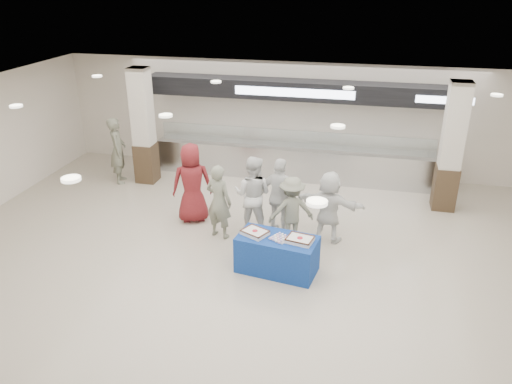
% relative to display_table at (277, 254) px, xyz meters
% --- Properties ---
extents(ground, '(14.00, 14.00, 0.00)m').
position_rel_display_table_xyz_m(ground, '(-0.46, -0.40, -0.38)').
color(ground, '#BEB5A2').
rests_on(ground, ground).
extents(serving_line, '(8.70, 0.85, 2.80)m').
position_rel_display_table_xyz_m(serving_line, '(-0.46, 4.99, 0.78)').
color(serving_line, '#B8BBBF').
rests_on(serving_line, ground).
extents(column_left, '(0.55, 0.55, 3.20)m').
position_rel_display_table_xyz_m(column_left, '(-4.46, 3.80, 1.15)').
color(column_left, '#332517').
rests_on(column_left, ground).
extents(column_right, '(0.55, 0.55, 3.20)m').
position_rel_display_table_xyz_m(column_right, '(3.54, 3.80, 1.15)').
color(column_right, '#332517').
rests_on(column_right, ground).
extents(display_table, '(1.65, 1.01, 0.75)m').
position_rel_display_table_xyz_m(display_table, '(0.00, 0.00, 0.00)').
color(display_table, navy).
rests_on(display_table, ground).
extents(sheet_cake_left, '(0.60, 0.55, 0.10)m').
position_rel_display_table_xyz_m(sheet_cake_left, '(-0.46, 0.03, 0.42)').
color(sheet_cake_left, white).
rests_on(sheet_cake_left, display_table).
extents(sheet_cake_right, '(0.56, 0.47, 0.10)m').
position_rel_display_table_xyz_m(sheet_cake_right, '(0.45, -0.06, 0.43)').
color(sheet_cake_right, white).
rests_on(sheet_cake_right, display_table).
extents(cupcake_tray, '(0.43, 0.39, 0.06)m').
position_rel_display_table_xyz_m(cupcake_tray, '(0.05, -0.05, 0.40)').
color(cupcake_tray, silver).
rests_on(cupcake_tray, display_table).
extents(civilian_maroon, '(1.10, 0.92, 1.91)m').
position_rel_display_table_xyz_m(civilian_maroon, '(-2.36, 1.75, 0.58)').
color(civilian_maroon, maroon).
rests_on(civilian_maroon, ground).
extents(soldier_a, '(0.71, 0.57, 1.71)m').
position_rel_display_table_xyz_m(soldier_a, '(-1.52, 1.12, 0.48)').
color(soldier_a, slate).
rests_on(soldier_a, ground).
extents(chef_tall, '(0.94, 0.77, 1.81)m').
position_rel_display_table_xyz_m(chef_tall, '(-0.85, 1.54, 0.53)').
color(chef_tall, silver).
rests_on(chef_tall, ground).
extents(chef_short, '(1.12, 0.65, 1.80)m').
position_rel_display_table_xyz_m(chef_short, '(-0.23, 1.56, 0.53)').
color(chef_short, silver).
rests_on(chef_short, ground).
extents(soldier_b, '(1.13, 0.89, 1.53)m').
position_rel_display_table_xyz_m(soldier_b, '(0.08, 1.22, 0.39)').
color(soldier_b, slate).
rests_on(soldier_b, ground).
extents(civilian_white, '(1.57, 0.76, 1.63)m').
position_rel_display_table_xyz_m(civilian_white, '(0.86, 1.48, 0.44)').
color(civilian_white, white).
rests_on(civilian_white, ground).
extents(soldier_bg, '(0.67, 0.80, 1.86)m').
position_rel_display_table_xyz_m(soldier_bg, '(-5.19, 3.57, 0.55)').
color(soldier_bg, slate).
rests_on(soldier_bg, ground).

